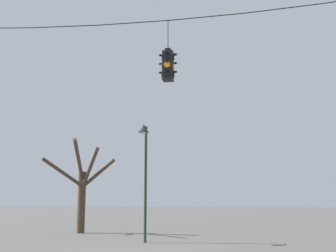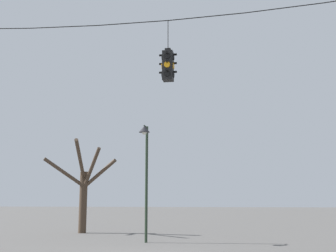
{
  "view_description": "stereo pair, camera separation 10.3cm",
  "coord_description": "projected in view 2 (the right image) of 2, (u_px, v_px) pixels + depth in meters",
  "views": [
    {
      "loc": [
        3.28,
        -12.57,
        1.78
      ],
      "look_at": [
        1.21,
        0.43,
        4.1
      ],
      "focal_mm": 45.0,
      "sensor_mm": 36.0,
      "label": 1
    },
    {
      "loc": [
        3.38,
        -12.55,
        1.78
      ],
      "look_at": [
        1.21,
        0.43,
        4.1
      ],
      "focal_mm": 45.0,
      "sensor_mm": 36.0,
      "label": 2
    }
  ],
  "objects": [
    {
      "name": "street_lamp",
      "position": [
        145.0,
        155.0,
        18.25
      ],
      "size": [
        0.48,
        0.83,
        5.01
      ],
      "color": "#233323",
      "rests_on": "ground_plane"
    },
    {
      "name": "span_wire",
      "position": [
        133.0,
        19.0,
        14.2
      ],
      "size": [
        17.38,
        0.03,
        0.48
      ],
      "color": "black"
    },
    {
      "name": "bare_tree",
      "position": [
        83.0,
        189.0,
        23.22
      ],
      "size": [
        4.04,
        2.88,
        4.89
      ],
      "color": "#423326",
      "rests_on": "ground_plane"
    },
    {
      "name": "traffic_light_near_right_pole",
      "position": [
        168.0,
        66.0,
        13.71
      ],
      "size": [
        0.58,
        0.58,
        2.08
      ],
      "color": "black"
    }
  ]
}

